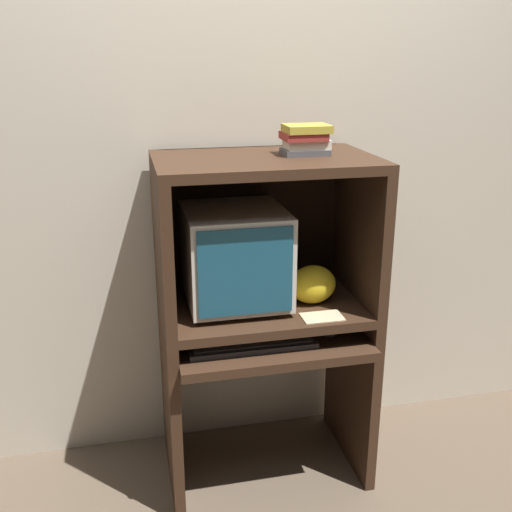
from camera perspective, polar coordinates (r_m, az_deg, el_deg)
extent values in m
plane|color=brown|center=(2.54, 2.19, -22.63)|extent=(12.00, 12.00, 0.00)
cube|color=beige|center=(2.50, -0.89, 10.05)|extent=(6.00, 0.06, 2.60)
cube|color=#382316|center=(2.50, -8.07, -14.22)|extent=(0.04, 0.52, 0.65)
cube|color=#382316|center=(2.65, 8.99, -12.20)|extent=(0.04, 0.52, 0.65)
cube|color=#382316|center=(2.25, 1.76, -8.86)|extent=(0.72, 0.29, 0.04)
cube|color=#382316|center=(2.31, -8.50, -6.35)|extent=(0.04, 0.52, 0.10)
cube|color=#382316|center=(2.48, 9.43, -4.68)|extent=(0.04, 0.52, 0.10)
cube|color=#382316|center=(2.35, 0.79, -4.80)|extent=(0.72, 0.52, 0.04)
cube|color=#382316|center=(2.19, -8.92, 1.61)|extent=(0.04, 0.52, 0.57)
cube|color=#382316|center=(2.36, 9.87, 2.81)|extent=(0.04, 0.52, 0.57)
cube|color=#382316|center=(2.19, 0.86, 8.96)|extent=(0.72, 0.52, 0.04)
cube|color=black|center=(2.48, -0.52, 3.87)|extent=(0.72, 0.01, 0.57)
cylinder|color=beige|center=(2.34, -1.97, -4.20)|extent=(0.21, 0.21, 0.02)
cube|color=beige|center=(2.27, -2.02, 0.14)|extent=(0.38, 0.39, 0.35)
cube|color=navy|center=(2.09, -1.00, -1.57)|extent=(0.34, 0.01, 0.32)
cube|color=#2D2D30|center=(2.24, -0.47, -8.24)|extent=(0.47, 0.17, 0.02)
cube|color=#474749|center=(2.23, -0.47, -7.95)|extent=(0.44, 0.13, 0.01)
ellipsoid|color=#28282B|center=(2.31, 6.99, -7.34)|extent=(0.06, 0.04, 0.03)
ellipsoid|color=gold|center=(2.32, 5.41, -2.71)|extent=(0.18, 0.14, 0.15)
cube|color=#4C4C51|center=(2.24, 4.68, 9.87)|extent=(0.17, 0.11, 0.02)
cube|color=beige|center=(2.24, 4.84, 10.59)|extent=(0.16, 0.11, 0.03)
cube|color=maroon|center=(2.23, 4.54, 11.33)|extent=(0.15, 0.13, 0.03)
cube|color=gold|center=(2.22, 4.86, 12.00)|extent=(0.16, 0.13, 0.03)
cube|color=#CCB28C|center=(2.23, 6.32, -5.79)|extent=(0.15, 0.10, 0.00)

